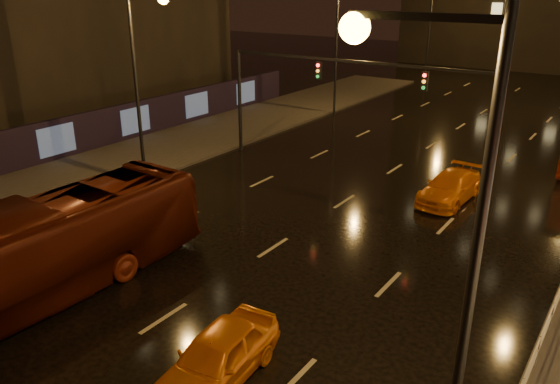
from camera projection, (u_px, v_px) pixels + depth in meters
name	position (u px, v px, depth m)	size (l,w,h in m)	color
ground	(380.00, 179.00, 29.57)	(140.00, 140.00, 0.00)	black
sidewalk_left	(139.00, 158.00, 32.88)	(7.00, 70.00, 0.15)	#38332D
hoarding_left	(55.00, 140.00, 32.12)	(0.30, 46.00, 2.50)	black
traffic_signal	(302.00, 82.00, 30.55)	(15.31, 0.32, 6.20)	black
streetlight_right	(436.00, 219.00, 8.71)	(2.64, 0.50, 10.00)	black
bus_red	(37.00, 253.00, 17.77)	(2.86, 12.24, 3.41)	#56190C
taxi_near	(217.00, 357.00, 14.35)	(1.74, 4.32, 1.47)	orange
taxi_far	(450.00, 187.00, 26.38)	(1.94, 4.76, 1.38)	orange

